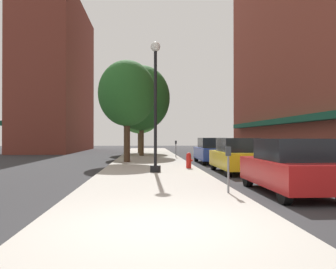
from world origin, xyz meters
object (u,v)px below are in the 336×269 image
lamppost (155,104)px  parking_meter_far (176,147)px  tree_near (140,106)px  car_yellow (236,156)px  car_red (289,167)px  tree_far (142,98)px  car_blue (212,151)px  tree_mid (127,94)px  parking_meter_near (228,164)px  fire_hydrant (189,160)px

lamppost → parking_meter_far: lamppost is taller
tree_near → car_yellow: tree_near is taller
car_red → car_yellow: size_ratio=1.00×
lamppost → tree_far: size_ratio=0.76×
parking_meter_far → car_blue: bearing=-66.9°
lamppost → tree_near: (-1.05, 19.84, 1.71)m
tree_mid → car_yellow: size_ratio=1.51×
car_blue → parking_meter_near: bearing=-98.2°
lamppost → parking_meter_far: size_ratio=4.50×
tree_far → tree_near: bearing=92.5°
tree_near → tree_mid: bearing=-92.6°
car_blue → tree_mid: bearing=-178.7°
tree_near → car_blue: tree_near is taller
parking_meter_far → car_red: size_ratio=0.30×
tree_near → tree_mid: 13.20m
tree_mid → car_red: size_ratio=1.51×
lamppost → tree_mid: size_ratio=0.91×
lamppost → car_blue: size_ratio=1.37×
parking_meter_far → tree_near: (-2.95, 8.53, 3.96)m
car_red → tree_near: bearing=99.8°
parking_meter_near → tree_near: tree_near is taller
fire_hydrant → car_red: car_red is taller
lamppost → tree_near: size_ratio=0.77×
car_red → parking_meter_far: bearing=95.5°
lamppost → car_red: lamppost is taller
car_blue → lamppost: bearing=-119.3°
tree_near → tree_far: 5.64m
tree_near → tree_mid: tree_near is taller
tree_near → car_red: 26.22m
tree_mid → tree_far: size_ratio=0.84×
fire_hydrant → tree_mid: (-3.40, 4.72, 3.97)m
parking_meter_far → car_yellow: 10.97m
tree_far → car_blue: (4.66, -7.47, -4.24)m
parking_meter_far → tree_far: bearing=133.0°
lamppost → car_blue: (3.85, 6.75, -2.39)m
tree_near → car_yellow: bearing=-75.8°
fire_hydrant → tree_mid: 7.04m
parking_meter_far → tree_far: 5.71m
tree_mid → parking_meter_far: bearing=52.7°
lamppost → tree_far: (-0.81, 14.21, 1.85)m
tree_mid → car_red: 13.92m
parking_meter_far → tree_near: bearing=109.1°
car_yellow → tree_near: bearing=105.1°
tree_mid → car_blue: size_ratio=1.51×
fire_hydrant → parking_meter_far: bearing=89.1°
parking_meter_near → car_blue: (1.95, 12.75, -0.14)m
fire_hydrant → tree_far: bearing=101.8°
fire_hydrant → tree_mid: size_ratio=0.12×
parking_meter_far → car_red: (1.95, -16.90, -0.14)m
car_yellow → fire_hydrant: bearing=146.8°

